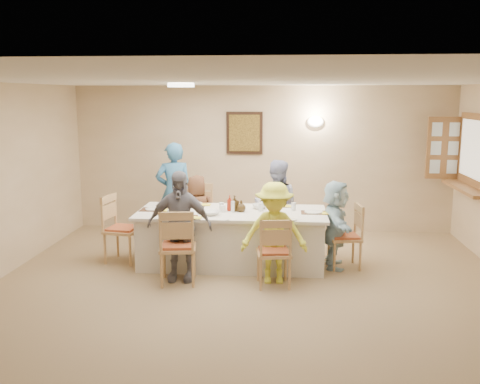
# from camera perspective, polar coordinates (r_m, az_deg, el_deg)

# --- Properties ---
(ground) EXTENTS (7.00, 7.00, 0.00)m
(ground) POSITION_cam_1_polar(r_m,az_deg,el_deg) (6.15, 0.76, -12.08)
(ground) COLOR olive
(room_walls) EXTENTS (7.00, 7.00, 7.00)m
(room_walls) POSITION_cam_1_polar(r_m,az_deg,el_deg) (5.74, 0.80, 2.03)
(room_walls) COLOR tan
(room_walls) RESTS_ON ground
(wall_picture) EXTENTS (0.62, 0.05, 0.72)m
(wall_picture) POSITION_cam_1_polar(r_m,az_deg,el_deg) (9.18, 0.48, 6.32)
(wall_picture) COLOR black
(wall_picture) RESTS_ON room_walls
(wall_sconce) EXTENTS (0.26, 0.09, 0.18)m
(wall_sconce) POSITION_cam_1_polar(r_m,az_deg,el_deg) (9.13, 8.06, 7.45)
(wall_sconce) COLOR white
(wall_sconce) RESTS_ON room_walls
(ceiling_light) EXTENTS (0.36, 0.36, 0.05)m
(ceiling_light) POSITION_cam_1_polar(r_m,az_deg,el_deg) (7.31, -6.32, 11.26)
(ceiling_light) COLOR white
(ceiling_light) RESTS_ON room_walls
(serving_hatch) EXTENTS (0.06, 1.50, 1.15)m
(serving_hatch) POSITION_cam_1_polar(r_m,az_deg,el_deg) (8.59, 23.99, 3.80)
(serving_hatch) COLOR #9C6538
(serving_hatch) RESTS_ON room_walls
(hatch_sill) EXTENTS (0.30, 1.50, 0.05)m
(hatch_sill) POSITION_cam_1_polar(r_m,az_deg,el_deg) (8.61, 22.98, 0.37)
(hatch_sill) COLOR #9C6538
(hatch_sill) RESTS_ON room_walls
(shutter_door) EXTENTS (0.55, 0.04, 1.00)m
(shutter_door) POSITION_cam_1_polar(r_m,az_deg,el_deg) (9.23, 20.94, 4.41)
(shutter_door) COLOR #9C6538
(shutter_door) RESTS_ON room_walls
(dining_table) EXTENTS (2.59, 1.10, 0.76)m
(dining_table) POSITION_cam_1_polar(r_m,az_deg,el_deg) (7.47, -0.87, -4.92)
(dining_table) COLOR silver
(dining_table) RESTS_ON ground
(chair_back_left) EXTENTS (0.51, 0.51, 0.99)m
(chair_back_left) POSITION_cam_1_polar(r_m,az_deg,el_deg) (8.29, -4.45, -2.60)
(chair_back_left) COLOR tan
(chair_back_left) RESTS_ON ground
(chair_back_right) EXTENTS (0.44, 0.44, 0.90)m
(chair_back_right) POSITION_cam_1_polar(r_m,az_deg,el_deg) (8.19, 3.88, -3.06)
(chair_back_right) COLOR tan
(chair_back_right) RESTS_ON ground
(chair_front_left) EXTENTS (0.53, 0.53, 0.97)m
(chair_front_left) POSITION_cam_1_polar(r_m,az_deg,el_deg) (6.76, -6.64, -5.69)
(chair_front_left) COLOR tan
(chair_front_left) RESTS_ON ground
(chair_front_right) EXTENTS (0.48, 0.48, 0.89)m
(chair_front_right) POSITION_cam_1_polar(r_m,az_deg,el_deg) (6.65, 3.62, -6.30)
(chair_front_right) COLOR tan
(chair_front_right) RESTS_ON ground
(chair_left_end) EXTENTS (0.53, 0.53, 0.96)m
(chair_left_end) POSITION_cam_1_polar(r_m,az_deg,el_deg) (7.75, -12.38, -3.82)
(chair_left_end) COLOR tan
(chair_left_end) RESTS_ON ground
(chair_right_end) EXTENTS (0.48, 0.48, 0.88)m
(chair_right_end) POSITION_cam_1_polar(r_m,az_deg,el_deg) (7.46, 11.10, -4.63)
(chair_right_end) COLOR tan
(chair_right_end) RESTS_ON ground
(diner_back_left) EXTENTS (0.66, 0.52, 1.16)m
(diner_back_left) POSITION_cam_1_polar(r_m,az_deg,el_deg) (8.15, -4.60, -2.20)
(diner_back_left) COLOR #543220
(diner_back_left) RESTS_ON ground
(diner_back_right) EXTENTS (0.79, 0.67, 1.40)m
(diner_back_right) POSITION_cam_1_polar(r_m,az_deg,el_deg) (8.02, 3.88, -1.52)
(diner_back_right) COLOR #99A1C9
(diner_back_right) RESTS_ON ground
(diner_front_left) EXTENTS (0.84, 0.37, 1.42)m
(diner_front_left) POSITION_cam_1_polar(r_m,az_deg,el_deg) (6.82, -6.48, -3.61)
(diner_front_left) COLOR slate
(diner_front_left) RESTS_ON ground
(diner_front_right) EXTENTS (0.88, 0.56, 1.29)m
(diner_front_right) POSITION_cam_1_polar(r_m,az_deg,el_deg) (6.71, 3.66, -4.38)
(diner_front_right) COLOR #F2F843
(diner_front_right) RESTS_ON ground
(diner_right_end) EXTENTS (1.14, 0.41, 1.21)m
(diner_right_end) POSITION_cam_1_polar(r_m,az_deg,el_deg) (7.41, 10.14, -3.41)
(diner_right_end) COLOR silver
(diner_right_end) RESTS_ON ground
(caregiver) EXTENTS (0.81, 0.72, 1.61)m
(caregiver) POSITION_cam_1_polar(r_m,az_deg,el_deg) (8.64, -7.05, -0.01)
(caregiver) COLOR teal
(caregiver) RESTS_ON ground
(placemat_fl) EXTENTS (0.36, 0.26, 0.01)m
(placemat_fl) POSITION_cam_1_polar(r_m,az_deg,el_deg) (7.06, -6.08, -2.67)
(placemat_fl) COLOR #472B19
(placemat_fl) RESTS_ON dining_table
(plate_fl) EXTENTS (0.24, 0.24, 0.02)m
(plate_fl) POSITION_cam_1_polar(r_m,az_deg,el_deg) (7.05, -6.08, -2.60)
(plate_fl) COLOR white
(plate_fl) RESTS_ON dining_table
(napkin_fl) EXTENTS (0.14, 0.14, 0.01)m
(napkin_fl) POSITION_cam_1_polar(r_m,az_deg,el_deg) (6.97, -4.70, -2.75)
(napkin_fl) COLOR yellow
(napkin_fl) RESTS_ON dining_table
(placemat_fr) EXTENTS (0.36, 0.27, 0.01)m
(placemat_fr) POSITION_cam_1_polar(r_m,az_deg,el_deg) (6.93, 3.72, -2.87)
(placemat_fr) COLOR #472B19
(placemat_fr) RESTS_ON dining_table
(plate_fr) EXTENTS (0.23, 0.23, 0.01)m
(plate_fr) POSITION_cam_1_polar(r_m,az_deg,el_deg) (6.93, 3.72, -2.79)
(plate_fr) COLOR white
(plate_fr) RESTS_ON dining_table
(napkin_fr) EXTENTS (0.14, 0.14, 0.01)m
(napkin_fr) POSITION_cam_1_polar(r_m,az_deg,el_deg) (6.88, 5.21, -2.94)
(napkin_fr) COLOR yellow
(napkin_fr) RESTS_ON dining_table
(placemat_bl) EXTENTS (0.37, 0.27, 0.01)m
(placemat_bl) POSITION_cam_1_polar(r_m,az_deg,el_deg) (7.86, -4.93, -1.30)
(placemat_bl) COLOR #472B19
(placemat_bl) RESTS_ON dining_table
(plate_bl) EXTENTS (0.25, 0.25, 0.02)m
(plate_bl) POSITION_cam_1_polar(r_m,az_deg,el_deg) (7.86, -4.93, -1.23)
(plate_bl) COLOR white
(plate_bl) RESTS_ON dining_table
(napkin_bl) EXTENTS (0.14, 0.14, 0.01)m
(napkin_bl) POSITION_cam_1_polar(r_m,az_deg,el_deg) (7.78, -3.68, -1.35)
(napkin_bl) COLOR yellow
(napkin_bl) RESTS_ON dining_table
(placemat_br) EXTENTS (0.33, 0.24, 0.01)m
(placemat_br) POSITION_cam_1_polar(r_m,az_deg,el_deg) (7.75, 3.85, -1.46)
(placemat_br) COLOR #472B19
(placemat_br) RESTS_ON dining_table
(plate_br) EXTENTS (0.23, 0.23, 0.01)m
(plate_br) POSITION_cam_1_polar(r_m,az_deg,el_deg) (7.75, 3.85, -1.38)
(plate_br) COLOR white
(plate_br) RESTS_ON dining_table
(napkin_br) EXTENTS (0.13, 0.13, 0.01)m
(napkin_br) POSITION_cam_1_polar(r_m,az_deg,el_deg) (7.70, 5.19, -1.50)
(napkin_br) COLOR yellow
(napkin_br) RESTS_ON dining_table
(placemat_le) EXTENTS (0.36, 0.27, 0.01)m
(placemat_le) POSITION_cam_1_polar(r_m,az_deg,el_deg) (7.56, -9.20, -1.87)
(placemat_le) COLOR #472B19
(placemat_le) RESTS_ON dining_table
(plate_le) EXTENTS (0.23, 0.23, 0.01)m
(plate_le) POSITION_cam_1_polar(r_m,az_deg,el_deg) (7.56, -9.20, -1.79)
(plate_le) COLOR white
(plate_le) RESTS_ON dining_table
(napkin_le) EXTENTS (0.14, 0.14, 0.01)m
(napkin_le) POSITION_cam_1_polar(r_m,az_deg,el_deg) (7.47, -7.96, -1.93)
(napkin_le) COLOR yellow
(napkin_le) RESTS_ON dining_table
(placemat_re) EXTENTS (0.34, 0.25, 0.01)m
(placemat_re) POSITION_cam_1_polar(r_m,az_deg,el_deg) (7.35, 7.85, -2.19)
(placemat_re) COLOR #472B19
(placemat_re) RESTS_ON dining_table
(plate_re) EXTENTS (0.25, 0.25, 0.02)m
(plate_re) POSITION_cam_1_polar(r_m,az_deg,el_deg) (7.35, 7.85, -2.11)
(plate_re) COLOR white
(plate_re) RESTS_ON dining_table
(napkin_re) EXTENTS (0.14, 0.14, 0.01)m
(napkin_re) POSITION_cam_1_polar(r_m,az_deg,el_deg) (7.31, 9.28, -2.23)
(napkin_re) COLOR yellow
(napkin_re) RESTS_ON dining_table
(teacup_a) EXTENTS (0.15, 0.15, 0.08)m
(teacup_a) POSITION_cam_1_polar(r_m,az_deg,el_deg) (7.20, -7.35, -2.13)
(teacup_a) COLOR white
(teacup_a) RESTS_ON dining_table
(teacup_b) EXTENTS (0.13, 0.13, 0.09)m
(teacup_b) POSITION_cam_1_polar(r_m,az_deg,el_deg) (7.88, 2.26, -0.95)
(teacup_b) COLOR white
(teacup_b) RESTS_ON dining_table
(bowl_a) EXTENTS (0.37, 0.37, 0.06)m
(bowl_a) POSITION_cam_1_polar(r_m,az_deg,el_deg) (7.15, -3.06, -2.25)
(bowl_a) COLOR white
(bowl_a) RESTS_ON dining_table
(bowl_b) EXTENTS (0.30, 0.30, 0.06)m
(bowl_b) POSITION_cam_1_polar(r_m,az_deg,el_deg) (7.55, 2.10, -1.54)
(bowl_b) COLOR white
(bowl_b) RESTS_ON dining_table
(condiment_ketchup) EXTENTS (0.09, 0.10, 0.22)m
(condiment_ketchup) POSITION_cam_1_polar(r_m,az_deg,el_deg) (7.38, -1.11, -1.19)
(condiment_ketchup) COLOR #A3230E
(condiment_ketchup) RESTS_ON dining_table
(condiment_brown) EXTENTS (0.17, 0.17, 0.22)m
(condiment_brown) POSITION_cam_1_polar(r_m,az_deg,el_deg) (7.37, -0.59, -1.21)
(condiment_brown) COLOR #39280F
(condiment_brown) RESTS_ON dining_table
(condiment_malt) EXTENTS (0.16, 0.16, 0.16)m
(condiment_malt) POSITION_cam_1_polar(r_m,az_deg,el_deg) (7.33, 0.13, -1.51)
(condiment_malt) COLOR #39280F
(condiment_malt) RESTS_ON dining_table
(drinking_glass) EXTENTS (0.07, 0.07, 0.10)m
(drinking_glass) POSITION_cam_1_polar(r_m,az_deg,el_deg) (7.43, -1.99, -1.54)
(drinking_glass) COLOR silver
(drinking_glass) RESTS_ON dining_table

